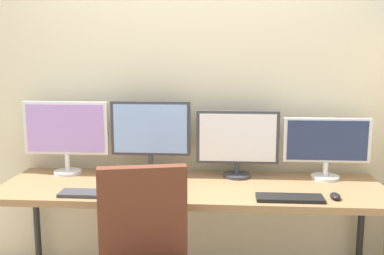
{
  "coord_description": "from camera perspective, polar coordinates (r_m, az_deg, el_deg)",
  "views": [
    {
      "loc": [
        0.19,
        -2.02,
        1.54
      ],
      "look_at": [
        0.0,
        0.65,
        1.09
      ],
      "focal_mm": 41.76,
      "sensor_mm": 36.0,
      "label": 1
    }
  ],
  "objects": [
    {
      "name": "desk",
      "position": [
        2.76,
        -0.08,
        -8.37
      ],
      "size": [
        2.33,
        0.68,
        0.74
      ],
      "color": "#936D47",
      "rests_on": "ground_plane"
    },
    {
      "name": "monitor_center_right",
      "position": [
        2.89,
        5.83,
        -1.75
      ],
      "size": [
        0.53,
        0.18,
        0.43
      ],
      "color": "#38383D",
      "rests_on": "desk"
    },
    {
      "name": "computer_mouse",
      "position": [
        2.62,
        17.82,
        -8.33
      ],
      "size": [
        0.06,
        0.1,
        0.03
      ],
      "primitive_type": "ellipsoid",
      "color": "black",
      "rests_on": "desk"
    },
    {
      "name": "keyboard_right",
      "position": [
        2.54,
        12.38,
        -8.79
      ],
      "size": [
        0.37,
        0.13,
        0.02
      ],
      "primitive_type": "cube",
      "color": "black",
      "rests_on": "desk"
    },
    {
      "name": "monitor_far_right",
      "position": [
        2.96,
        16.82,
        -2.09
      ],
      "size": [
        0.55,
        0.18,
        0.39
      ],
      "color": "silver",
      "rests_on": "desk"
    },
    {
      "name": "monitor_far_left",
      "position": [
        3.06,
        -15.8,
        -0.6
      ],
      "size": [
        0.56,
        0.18,
        0.48
      ],
      "color": "silver",
      "rests_on": "desk"
    },
    {
      "name": "monitor_center_left",
      "position": [
        2.92,
        -5.31,
        -0.73
      ],
      "size": [
        0.52,
        0.18,
        0.49
      ],
      "color": "#38383D",
      "rests_on": "desk"
    },
    {
      "name": "keyboard_left",
      "position": [
        2.63,
        -12.87,
        -8.21
      ],
      "size": [
        0.35,
        0.13,
        0.02
      ],
      "primitive_type": "cube",
      "color": "#38383D",
      "rests_on": "desk"
    },
    {
      "name": "wall_back",
      "position": [
        3.05,
        0.5,
        5.05
      ],
      "size": [
        4.73,
        0.1,
        2.6
      ],
      "color": "beige",
      "rests_on": "ground_plane"
    }
  ]
}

